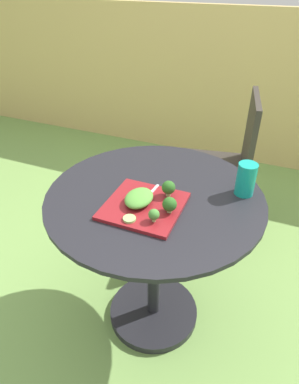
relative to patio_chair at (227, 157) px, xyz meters
name	(u,v)px	position (x,y,z in m)	size (l,w,h in m)	color
ground_plane	(153,313)	(-0.14, -0.83, -0.53)	(12.00, 12.00, 0.00)	#70994C
bamboo_fence	(237,89)	(-0.14, 1.05, 0.10)	(8.00, 0.08, 1.24)	tan
patio_table	(154,248)	(-0.14, -0.83, -0.07)	(0.85, 0.85, 0.75)	black
patio_chair	(227,157)	(0.00, 0.00, 0.00)	(0.51, 0.51, 0.90)	#332D28
salad_plate	(144,206)	(-0.15, -0.92, 0.23)	(0.27, 0.27, 0.01)	maroon
drinking_glass	(246,181)	(0.17, -0.69, 0.28)	(0.07, 0.07, 0.13)	#149989
fork	(147,197)	(-0.15, -0.88, 0.24)	(0.03, 0.15, 0.00)	silver
lettuce_mound	(139,198)	(-0.17, -0.92, 0.25)	(0.10, 0.13, 0.04)	#519338
broccoli_floret_0	(154,215)	(-0.08, -1.00, 0.26)	(0.04, 0.04, 0.05)	#99B770
broccoli_floret_1	(169,188)	(-0.09, -0.84, 0.27)	(0.05, 0.05, 0.06)	#99B770
broccoli_floret_2	(170,204)	(-0.05, -0.93, 0.27)	(0.05, 0.05, 0.06)	#99B770
cucumber_slice_0	(129,219)	(-0.16, -1.02, 0.24)	(0.04, 0.04, 0.01)	#8EB766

